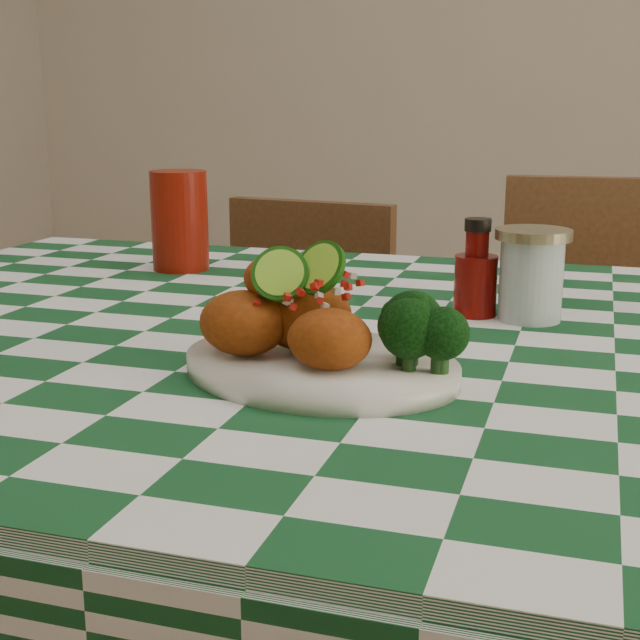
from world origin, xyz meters
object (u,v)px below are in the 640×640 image
(ketchup_bottle, at_px, (476,267))
(mason_jar, at_px, (531,275))
(fried_chicken_pile, at_px, (306,303))
(wooden_chair_right, at_px, (603,427))
(plate, at_px, (320,367))
(red_tumbler, at_px, (180,221))
(wooden_chair_left, at_px, (275,411))

(ketchup_bottle, xyz_separation_m, mason_jar, (0.07, -0.00, -0.00))
(ketchup_bottle, height_order, mason_jar, ketchup_bottle)
(fried_chicken_pile, distance_m, wooden_chair_right, 1.01)
(wooden_chair_right, bearing_deg, mason_jar, -104.36)
(plate, bearing_deg, mason_jar, 58.80)
(fried_chicken_pile, relative_size, wooden_chair_right, 0.18)
(fried_chicken_pile, height_order, red_tumbler, red_tumbler)
(plate, xyz_separation_m, red_tumbler, (-0.37, 0.46, 0.07))
(fried_chicken_pile, distance_m, wooden_chair_left, 1.03)
(red_tumbler, relative_size, mason_jar, 1.38)
(fried_chicken_pile, height_order, wooden_chair_right, fried_chicken_pile)
(plate, bearing_deg, red_tumbler, 128.87)
(wooden_chair_left, bearing_deg, ketchup_bottle, -42.11)
(mason_jar, bearing_deg, fried_chicken_pile, -123.12)
(red_tumbler, relative_size, wooden_chair_left, 0.18)
(plate, xyz_separation_m, ketchup_bottle, (0.11, 0.29, 0.05))
(mason_jar, xyz_separation_m, wooden_chair_right, (0.11, 0.58, -0.39))
(plate, relative_size, red_tumbler, 1.83)
(plate, distance_m, mason_jar, 0.34)
(ketchup_bottle, bearing_deg, fried_chicken_pile, -112.60)
(red_tumbler, bearing_deg, ketchup_bottle, -19.39)
(fried_chicken_pile, relative_size, mason_jar, 1.49)
(red_tumbler, distance_m, wooden_chair_right, 0.87)
(fried_chicken_pile, relative_size, red_tumbler, 1.08)
(wooden_chair_left, bearing_deg, wooden_chair_right, 9.23)
(plate, height_order, mason_jar, mason_jar)
(wooden_chair_left, relative_size, wooden_chair_right, 0.93)
(fried_chicken_pile, bearing_deg, red_tumbler, 127.84)
(plate, height_order, fried_chicken_pile, fried_chicken_pile)
(red_tumbler, bearing_deg, mason_jar, -17.59)
(plate, xyz_separation_m, fried_chicken_pile, (-0.01, 0.00, 0.06))
(fried_chicken_pile, height_order, mason_jar, fried_chicken_pile)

